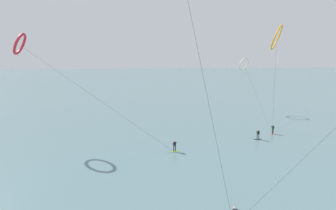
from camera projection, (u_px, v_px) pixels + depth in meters
name	position (u px, v px, depth m)	size (l,w,h in m)	color
sea_water	(154.00, 84.00, 111.45)	(400.00, 200.00, 0.08)	slate
surfer_lime	(175.00, 147.00, 35.86)	(1.40, 0.69, 1.70)	#8CC62D
surfer_charcoal	(258.00, 135.00, 40.81)	(1.40, 0.59, 1.70)	black
surfer_coral	(273.00, 130.00, 43.55)	(1.40, 0.71, 1.70)	#EA7260
kite_crimson	(20.00, 44.00, 37.88)	(24.34, 8.96, 17.11)	red
kite_amber	(277.00, 37.00, 46.82)	(4.77, 9.19, 19.20)	orange
kite_ivory	(244.00, 64.00, 58.72)	(3.44, 19.34, 12.92)	silver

